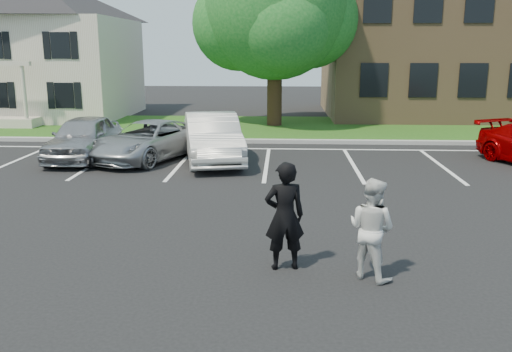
{
  "coord_description": "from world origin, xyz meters",
  "views": [
    {
      "loc": [
        0.51,
        -9.24,
        3.67
      ],
      "look_at": [
        0.0,
        1.0,
        1.25
      ],
      "focal_mm": 38.0,
      "sensor_mm": 36.0,
      "label": 1
    }
  ],
  "objects_px": {
    "man_black_suit": "(285,216)",
    "car_silver_minivan": "(148,141)",
    "car_silver_west": "(84,138)",
    "house": "(32,45)",
    "tree": "(277,11)",
    "man_white_shirt": "(371,229)",
    "car_white_sedan": "(213,138)"
  },
  "relations": [
    {
      "from": "man_black_suit",
      "to": "car_silver_west",
      "type": "height_order",
      "value": "man_black_suit"
    },
    {
      "from": "house",
      "to": "car_silver_west",
      "type": "height_order",
      "value": "house"
    },
    {
      "from": "man_black_suit",
      "to": "car_silver_minivan",
      "type": "bearing_deg",
      "value": -74.09
    },
    {
      "from": "tree",
      "to": "man_black_suit",
      "type": "relative_size",
      "value": 4.72
    },
    {
      "from": "man_black_suit",
      "to": "house",
      "type": "bearing_deg",
      "value": -67.25
    },
    {
      "from": "car_silver_west",
      "to": "car_silver_minivan",
      "type": "bearing_deg",
      "value": -0.21
    },
    {
      "from": "tree",
      "to": "car_white_sedan",
      "type": "distance_m",
      "value": 9.8
    },
    {
      "from": "car_silver_minivan",
      "to": "car_silver_west",
      "type": "bearing_deg",
      "value": -156.08
    },
    {
      "from": "car_silver_west",
      "to": "car_white_sedan",
      "type": "relative_size",
      "value": 0.9
    },
    {
      "from": "man_black_suit",
      "to": "man_white_shirt",
      "type": "xyz_separation_m",
      "value": [
        1.4,
        -0.3,
        -0.1
      ]
    },
    {
      "from": "man_black_suit",
      "to": "car_white_sedan",
      "type": "bearing_deg",
      "value": -85.82
    },
    {
      "from": "car_silver_west",
      "to": "car_silver_minivan",
      "type": "distance_m",
      "value": 2.2
    },
    {
      "from": "tree",
      "to": "man_black_suit",
      "type": "height_order",
      "value": "tree"
    },
    {
      "from": "tree",
      "to": "car_silver_west",
      "type": "bearing_deg",
      "value": -127.72
    },
    {
      "from": "tree",
      "to": "car_silver_west",
      "type": "distance_m",
      "value": 11.42
    },
    {
      "from": "man_black_suit",
      "to": "man_white_shirt",
      "type": "bearing_deg",
      "value": 157.3
    },
    {
      "from": "tree",
      "to": "car_silver_minivan",
      "type": "height_order",
      "value": "tree"
    },
    {
      "from": "car_white_sedan",
      "to": "car_silver_minivan",
      "type": "bearing_deg",
      "value": 161.85
    },
    {
      "from": "house",
      "to": "tree",
      "type": "xyz_separation_m",
      "value": [
        13.19,
        -3.19,
        1.52
      ]
    },
    {
      "from": "house",
      "to": "tree",
      "type": "distance_m",
      "value": 13.65
    },
    {
      "from": "tree",
      "to": "man_black_suit",
      "type": "bearing_deg",
      "value": -88.77
    },
    {
      "from": "tree",
      "to": "man_black_suit",
      "type": "distance_m",
      "value": 17.89
    },
    {
      "from": "man_black_suit",
      "to": "car_silver_minivan",
      "type": "distance_m",
      "value": 10.19
    },
    {
      "from": "man_black_suit",
      "to": "car_silver_minivan",
      "type": "relative_size",
      "value": 0.4
    },
    {
      "from": "car_silver_minivan",
      "to": "car_white_sedan",
      "type": "distance_m",
      "value": 2.22
    },
    {
      "from": "house",
      "to": "man_black_suit",
      "type": "bearing_deg",
      "value": -56.56
    },
    {
      "from": "man_white_shirt",
      "to": "car_white_sedan",
      "type": "xyz_separation_m",
      "value": [
        -3.76,
        9.19,
        -0.05
      ]
    },
    {
      "from": "car_silver_west",
      "to": "man_white_shirt",
      "type": "bearing_deg",
      "value": -50.02
    },
    {
      "from": "car_silver_west",
      "to": "car_silver_minivan",
      "type": "xyz_separation_m",
      "value": [
        2.2,
        0.03,
        -0.09
      ]
    },
    {
      "from": "car_silver_west",
      "to": "house",
      "type": "bearing_deg",
      "value": 119.6
    },
    {
      "from": "house",
      "to": "car_white_sedan",
      "type": "bearing_deg",
      "value": -46.11
    },
    {
      "from": "man_black_suit",
      "to": "man_white_shirt",
      "type": "distance_m",
      "value": 1.44
    }
  ]
}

